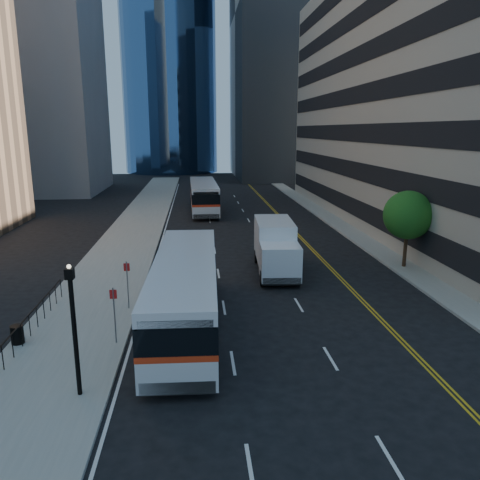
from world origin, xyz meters
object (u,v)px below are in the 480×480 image
Objects in this scene: bus_rear at (204,196)px; box_truck at (276,247)px; trash_can at (17,334)px; lamp_post at (74,325)px; street_tree at (408,215)px; bus_front at (186,291)px.

bus_rear is 24.23m from box_truck.
box_truck is at bearing 36.83° from trash_can.
trash_can is at bearing -139.88° from box_truck.
box_truck reaches higher than trash_can.
box_truck is at bearing 56.48° from lamp_post.
lamp_post is (-18.00, -14.00, -0.92)m from street_tree.
box_truck is at bearing -179.50° from street_tree.
lamp_post is 0.65× the size of box_truck.
trash_can is (-7.18, -1.38, -1.26)m from bus_front.
street_tree is 0.73× the size of box_truck.
box_truck is (5.63, 8.22, -0.08)m from bus_front.
lamp_post is 38.12m from bus_rear.
street_tree is 27.16m from bus_rear.
lamp_post is 0.35× the size of bus_rear.
bus_rear reaches higher than box_truck.
street_tree is at bearing 31.55° from bus_front.
lamp_post reaches higher than trash_can.
bus_rear is 34.57m from trash_can.
street_tree is 6.34× the size of trash_can.
street_tree reaches higher than box_truck.
bus_front is at bearing 10.85° from trash_can.
lamp_post is at bearing -98.82° from bus_rear.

